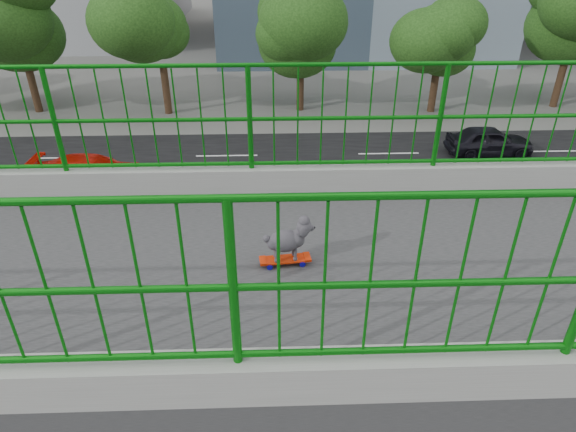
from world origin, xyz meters
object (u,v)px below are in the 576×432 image
(skateboard, at_px, (285,260))
(car_4, at_px, (489,141))
(car_1, at_px, (503,251))
(poodle, at_px, (288,239))
(car_2, at_px, (74,211))
(car_3, at_px, (93,174))

(skateboard, relative_size, car_4, 0.11)
(car_1, distance_m, car_4, 10.17)
(poodle, xyz_separation_m, car_4, (-18.80, 10.50, -6.56))
(car_4, bearing_deg, poodle, 150.81)
(car_2, bearing_deg, car_3, 5.16)
(poodle, relative_size, car_1, 0.09)
(skateboard, height_order, car_3, skateboard)
(car_1, xyz_separation_m, car_2, (-3.20, -14.54, -0.07))
(car_1, xyz_separation_m, car_4, (-9.60, 3.34, -0.08))
(poodle, height_order, car_4, poodle)
(car_1, relative_size, car_2, 0.92)
(car_2, distance_m, car_4, 18.99)
(car_1, bearing_deg, car_4, 160.80)
(skateboard, bearing_deg, car_1, 135.29)
(car_1, height_order, car_2, car_1)
(skateboard, bearing_deg, poodle, 90.00)
(skateboard, xyz_separation_m, car_2, (-12.40, -7.36, -6.33))
(car_1, distance_m, car_3, 16.15)
(poodle, height_order, car_3, poodle)
(poodle, bearing_deg, skateboard, -90.00)
(car_3, bearing_deg, car_4, -80.01)
(car_4, bearing_deg, car_3, 99.99)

